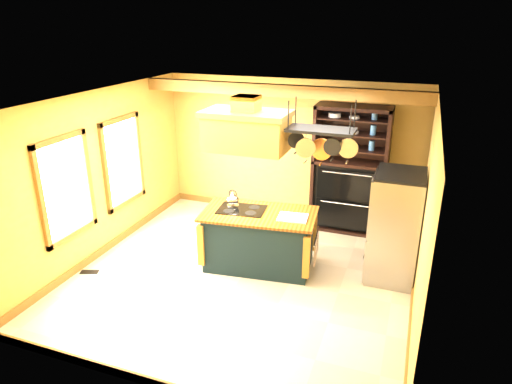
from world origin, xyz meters
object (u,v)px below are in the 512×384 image
Objects in this scene: refrigerator at (394,229)px; hutch at (349,183)px; kitchen_island at (259,239)px; pot_rack at (321,137)px; range_hood at (246,129)px.

refrigerator is 0.71× the size of hutch.
kitchen_island is 0.80× the size of hutch.
kitchen_island is at bearing -169.33° from refrigerator.
kitchen_island is 2.06m from refrigerator.
kitchen_island is at bearing -119.68° from hutch.
hutch is (0.17, 1.88, -1.29)m from pot_rack.
range_hood is 0.77× the size of refrigerator.
refrigerator is (1.09, 0.37, -1.39)m from pot_rack.
pot_rack reaches higher than hutch.
range_hood is (-0.20, -0.00, 1.76)m from kitchen_island.
kitchen_island is 2.22m from hutch.
kitchen_island is at bearing 0.16° from range_hood.
hutch is at bearing 56.00° from range_hood.
hutch is at bearing 121.43° from refrigerator.
hutch reaches higher than kitchen_island.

